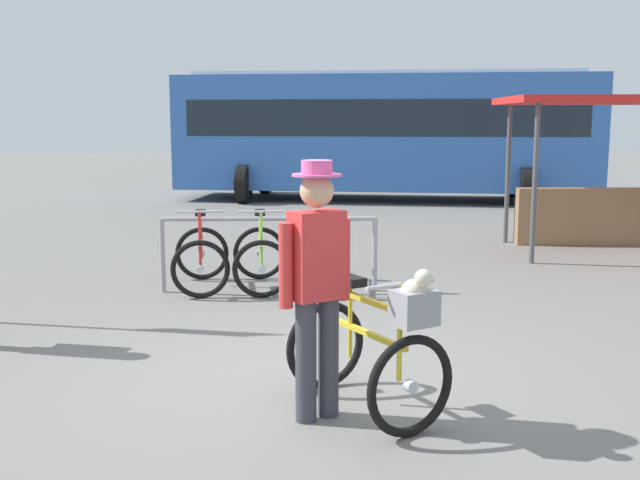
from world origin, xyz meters
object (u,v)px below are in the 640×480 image
at_px(featured_bicycle, 375,347).
at_px(bus_distant, 385,129).
at_px(racked_bike_lime, 261,257).
at_px(market_stall, 602,158).
at_px(racked_bike_red, 201,258).
at_px(racked_bike_black, 320,257).
at_px(person_with_featured_bike, 317,280).

bearing_deg(featured_bicycle, bus_distant, 80.22).
distance_m(racked_bike_lime, bus_distant, 10.30).
bearing_deg(featured_bicycle, market_stall, 54.91).
bearing_deg(market_stall, racked_bike_lime, -155.81).
bearing_deg(racked_bike_lime, racked_bike_red, 176.87).
xyz_separation_m(racked_bike_black, bus_distant, (2.40, 9.76, 1.37)).
height_order(racked_bike_red, racked_bike_lime, same).
height_order(person_with_featured_bike, bus_distant, bus_distant).
height_order(featured_bicycle, person_with_featured_bike, person_with_featured_bike).
distance_m(featured_bicycle, bus_distant, 14.00).
relative_size(racked_bike_red, person_with_featured_bike, 0.65).
relative_size(racked_bike_lime, racked_bike_black, 0.92).
distance_m(racked_bike_lime, featured_bicycle, 4.08).
bearing_deg(bus_distant, person_with_featured_bike, -101.36).
distance_m(person_with_featured_bike, market_stall, 8.00).
bearing_deg(bus_distant, racked_bike_red, -111.43).
xyz_separation_m(racked_bike_black, featured_bicycle, (0.04, -3.97, 0.12)).
bearing_deg(featured_bicycle, racked_bike_red, 109.51).
distance_m(person_with_featured_bike, bus_distant, 14.03).
xyz_separation_m(racked_bike_red, featured_bicycle, (1.44, -4.05, 0.12)).
bearing_deg(bus_distant, featured_bicycle, -99.78).
height_order(bus_distant, market_stall, bus_distant).
xyz_separation_m(racked_bike_lime, market_stall, (5.20, 2.33, 1.03)).
relative_size(person_with_featured_bike, market_stall, 0.51).
distance_m(racked_bike_red, featured_bicycle, 4.30).
bearing_deg(bus_distant, market_stall, -74.19).
relative_size(racked_bike_red, featured_bicycle, 0.88).
xyz_separation_m(person_with_featured_bike, bus_distant, (2.76, 13.74, 0.79)).
height_order(racked_bike_red, market_stall, market_stall).
bearing_deg(racked_bike_red, featured_bicycle, -70.49).
bearing_deg(bus_distant, racked_bike_black, -103.84).
relative_size(person_with_featured_bike, bus_distant, 0.17).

